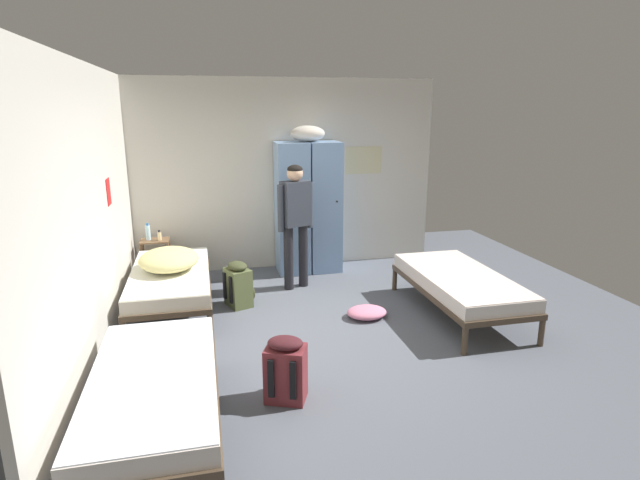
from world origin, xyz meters
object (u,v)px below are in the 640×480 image
water_bottle (148,232)px  bed_left_rear (171,279)px  person_traveler (295,215)px  backpack_olive (239,285)px  backpack_maroon (286,370)px  shelf_unit (156,256)px  bed_left_front (154,386)px  locker_bank (308,205)px  lotion_bottle (160,236)px  clothes_pile_pink (367,312)px  bed_right (460,283)px  bedding_heap (169,259)px

water_bottle → bed_left_rear: bearing=-74.2°
person_traveler → backpack_olive: bearing=-148.7°
backpack_maroon → backpack_olive: bearing=95.9°
shelf_unit → bed_left_front: bearing=-86.0°
shelf_unit → locker_bank: bearing=-0.9°
shelf_unit → bed_left_rear: bearing=-77.7°
shelf_unit → backpack_olive: shelf_unit is taller
locker_bank → lotion_bottle: size_ratio=14.72×
shelf_unit → clothes_pile_pink: 3.08m
bed_right → water_bottle: water_bottle is taller
water_bottle → clothes_pile_pink: 3.20m
locker_bank → water_bottle: 2.22m
person_traveler → locker_bank: bearing=65.9°
person_traveler → lotion_bottle: (-1.74, 0.69, -0.34)m
water_bottle → backpack_olive: size_ratio=0.42×
locker_bank → person_traveler: (-0.31, -0.69, 0.01)m
bedding_heap → lotion_bottle: size_ratio=5.88×
locker_bank → water_bottle: bearing=178.6°
clothes_pile_pink → water_bottle: bearing=142.4°
shelf_unit → bed_left_front: 3.56m
bed_right → water_bottle: 4.11m
lotion_bottle → clothes_pile_pink: 3.04m
shelf_unit → water_bottle: bearing=166.0°
shelf_unit → bed_right: shelf_unit is taller
person_traveler → clothes_pile_pink: 1.60m
shelf_unit → bedding_heap: bearing=-77.6°
bed_left_rear → person_traveler: (1.56, 0.42, 0.60)m
shelf_unit → bedding_heap: (0.24, -1.11, 0.26)m
person_traveler → water_bottle: person_traveler is taller
lotion_bottle → clothes_pile_pink: (2.34, -1.85, -0.57)m
shelf_unit → person_traveler: bearing=-21.8°
water_bottle → backpack_maroon: bearing=-68.3°
bed_left_front → water_bottle: bearing=95.3°
bed_left_rear → bedding_heap: bearing=97.4°
bed_right → person_traveler: (-1.65, 1.31, 0.60)m
backpack_maroon → backpack_olive: size_ratio=1.00×
backpack_maroon → clothes_pile_pink: (1.16, 1.43, -0.20)m
bedding_heap → person_traveler: person_traveler is taller
bed_left_front → lotion_bottle: lotion_bottle is taller
backpack_olive → clothes_pile_pink: (1.38, -0.69, -0.20)m
shelf_unit → person_traveler: 2.05m
lotion_bottle → shelf_unit: bearing=150.3°
backpack_olive → bed_left_front: bearing=-108.3°
bed_left_front → clothes_pile_pink: (2.16, 1.66, -0.32)m
water_bottle → bed_left_front: bearing=-84.7°
shelf_unit → bed_left_rear: size_ratio=0.30×
locker_bank → bedding_heap: size_ratio=2.50×
lotion_bottle → person_traveler: bearing=-21.5°
bed_left_front → lotion_bottle: (-0.18, 3.52, 0.25)m
shelf_unit → lotion_bottle: size_ratio=4.05×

